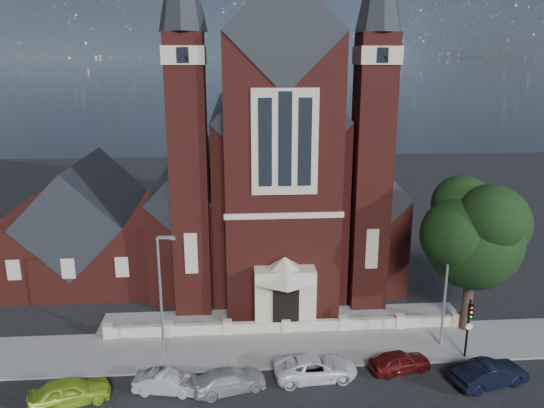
{
  "coord_description": "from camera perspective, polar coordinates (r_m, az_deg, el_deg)",
  "views": [
    {
      "loc": [
        -3.28,
        -26.3,
        18.33
      ],
      "look_at": [
        -0.56,
        12.0,
        7.73
      ],
      "focal_mm": 35.0,
      "sensor_mm": 36.0,
      "label": 1
    }
  ],
  "objects": [
    {
      "name": "forecourt_wall",
      "position": [
        37.72,
        1.48,
        -13.64
      ],
      "size": [
        24.0,
        0.4,
        0.9
      ],
      "primitive_type": "cube",
      "color": "#B2A58E",
      "rests_on": "ground"
    },
    {
      "name": "car_lime_van",
      "position": [
        32.64,
        -20.95,
        -18.33
      ],
      "size": [
        4.63,
        3.01,
        1.46
      ],
      "primitive_type": "imported",
      "rotation": [
        0.0,
        0.0,
        1.89
      ],
      "color": "#8FB624",
      "rests_on": "ground"
    },
    {
      "name": "car_white_suv",
      "position": [
        32.84,
        4.69,
        -17.12
      ],
      "size": [
        5.11,
        2.69,
        1.37
      ],
      "primitive_type": "imported",
      "rotation": [
        0.0,
        0.0,
        1.66
      ],
      "color": "white",
      "rests_on": "ground"
    },
    {
      "name": "pavement_strip",
      "position": [
        35.99,
        1.79,
        -15.19
      ],
      "size": [
        60.0,
        5.0,
        0.12
      ],
      "primitive_type": "cube",
      "color": "slate",
      "rests_on": "ground"
    },
    {
      "name": "car_silver_a",
      "position": [
        32.19,
        -11.28,
        -18.3
      ],
      "size": [
        3.85,
        1.84,
        1.22
      ],
      "primitive_type": "imported",
      "rotation": [
        0.0,
        0.0,
        1.42
      ],
      "color": "#999CA0",
      "rests_on": "ground"
    },
    {
      "name": "street_tree",
      "position": [
        37.5,
        21.25,
        -3.31
      ],
      "size": [
        6.4,
        6.6,
        10.7
      ],
      "color": "black",
      "rests_on": "ground"
    },
    {
      "name": "church",
      "position": [
        50.39,
        -0.25,
        3.82
      ],
      "size": [
        20.01,
        34.9,
        29.2
      ],
      "color": "#521B16",
      "rests_on": "ground"
    },
    {
      "name": "car_navy",
      "position": [
        34.5,
        22.4,
        -16.52
      ],
      "size": [
        4.71,
        2.64,
        1.47
      ],
      "primitive_type": "imported",
      "rotation": [
        0.0,
        0.0,
        1.83
      ],
      "color": "black",
      "rests_on": "ground"
    },
    {
      "name": "street_lamp_left",
      "position": [
        33.59,
        -11.77,
        -9.04
      ],
      "size": [
        1.16,
        0.22,
        8.09
      ],
      "color": "gray",
      "rests_on": "ground"
    },
    {
      "name": "car_dark_red",
      "position": [
        34.25,
        13.58,
        -16.13
      ],
      "size": [
        4.01,
        2.3,
        1.28
      ],
      "primitive_type": "imported",
      "rotation": [
        0.0,
        0.0,
        1.79
      ],
      "color": "#4E0E0D",
      "rests_on": "ground"
    },
    {
      "name": "street_lamp_right",
      "position": [
        35.86,
        18.36,
        -7.92
      ],
      "size": [
        1.16,
        0.22,
        8.09
      ],
      "color": "gray",
      "rests_on": "ground"
    },
    {
      "name": "parish_hall",
      "position": [
        48.27,
        -19.17,
        -2.71
      ],
      "size": [
        12.0,
        12.2,
        10.24
      ],
      "color": "#521B16",
      "rests_on": "ground"
    },
    {
      "name": "traffic_signal",
      "position": [
        35.74,
        20.42,
        -11.76
      ],
      "size": [
        0.28,
        0.42,
        4.0
      ],
      "color": "black",
      "rests_on": "ground"
    },
    {
      "name": "car_silver_b",
      "position": [
        31.86,
        -4.63,
        -18.38
      ],
      "size": [
        4.61,
        2.87,
        1.25
      ],
      "primitive_type": "imported",
      "rotation": [
        0.0,
        0.0,
        1.85
      ],
      "color": "#919498",
      "rests_on": "ground"
    },
    {
      "name": "ground",
      "position": [
        45.31,
        0.44,
        -8.43
      ],
      "size": [
        120.0,
        120.0,
        0.0
      ],
      "primitive_type": "plane",
      "color": "black",
      "rests_on": "ground"
    },
    {
      "name": "forecourt_paving",
      "position": [
        39.47,
        1.19,
        -12.24
      ],
      "size": [
        26.0,
        3.0,
        0.14
      ],
      "primitive_type": "cube",
      "color": "slate",
      "rests_on": "ground"
    }
  ]
}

